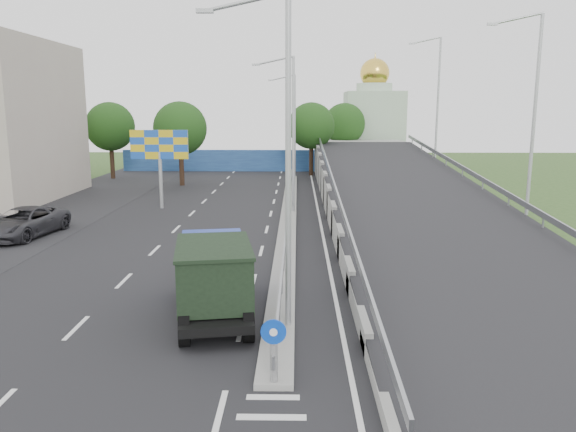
{
  "coord_description": "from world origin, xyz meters",
  "views": [
    {
      "loc": [
        0.58,
        -10.86,
        6.94
      ],
      "look_at": [
        0.16,
        13.86,
        2.2
      ],
      "focal_mm": 35.0,
      "sensor_mm": 36.0,
      "label": 1
    }
  ],
  "objects_px": {
    "lamp_post_near": "(282,147)",
    "church": "(373,122)",
    "dump_truck": "(214,274)",
    "lamp_post_mid": "(290,126)",
    "sign_bollard": "(274,351)",
    "billboard": "(159,149)",
    "lamp_post_far": "(293,120)",
    "parked_car_c": "(24,223)"
  },
  "relations": [
    {
      "from": "lamp_post_far",
      "to": "church",
      "type": "distance_m",
      "value": 17.15
    },
    {
      "from": "lamp_post_mid",
      "to": "lamp_post_far",
      "type": "bearing_deg",
      "value": 90.0
    },
    {
      "from": "parked_car_c",
      "to": "billboard",
      "type": "bearing_deg",
      "value": 67.44
    },
    {
      "from": "lamp_post_near",
      "to": "church",
      "type": "xyz_separation_m",
      "value": [
        9.89,
        54.0,
        -0.5
      ]
    },
    {
      "from": "lamp_post_mid",
      "to": "church",
      "type": "relative_size",
      "value": 0.73
    },
    {
      "from": "sign_bollard",
      "to": "lamp_post_mid",
      "type": "relative_size",
      "value": 0.17
    },
    {
      "from": "sign_bollard",
      "to": "lamp_post_near",
      "type": "relative_size",
      "value": 0.17
    },
    {
      "from": "sign_bollard",
      "to": "dump_truck",
      "type": "xyz_separation_m",
      "value": [
        -2.23,
        5.07,
        0.44
      ]
    },
    {
      "from": "lamp_post_near",
      "to": "lamp_post_mid",
      "type": "relative_size",
      "value": 1.0
    },
    {
      "from": "lamp_post_far",
      "to": "dump_truck",
      "type": "height_order",
      "value": "lamp_post_far"
    },
    {
      "from": "lamp_post_far",
      "to": "parked_car_c",
      "type": "xyz_separation_m",
      "value": [
        -14.56,
        -26.98,
        -5.01
      ]
    },
    {
      "from": "lamp_post_mid",
      "to": "lamp_post_far",
      "type": "relative_size",
      "value": 1.0
    },
    {
      "from": "lamp_post_near",
      "to": "billboard",
      "type": "distance_m",
      "value": 23.87
    },
    {
      "from": "billboard",
      "to": "parked_car_c",
      "type": "bearing_deg",
      "value": -121.25
    },
    {
      "from": "sign_bollard",
      "to": "billboard",
      "type": "relative_size",
      "value": 0.3
    },
    {
      "from": "church",
      "to": "parked_car_c",
      "type": "xyz_separation_m",
      "value": [
        -24.45,
        -40.98,
        -4.51
      ]
    },
    {
      "from": "dump_truck",
      "to": "lamp_post_mid",
      "type": "bearing_deg",
      "value": 73.14
    },
    {
      "from": "lamp_post_near",
      "to": "billboard",
      "type": "relative_size",
      "value": 1.83
    },
    {
      "from": "billboard",
      "to": "lamp_post_mid",
      "type": "bearing_deg",
      "value": -12.38
    },
    {
      "from": "lamp_post_mid",
      "to": "church",
      "type": "bearing_deg",
      "value": 73.78
    },
    {
      "from": "parked_car_c",
      "to": "lamp_post_far",
      "type": "bearing_deg",
      "value": 70.34
    },
    {
      "from": "lamp_post_far",
      "to": "lamp_post_near",
      "type": "bearing_deg",
      "value": -90.0
    },
    {
      "from": "sign_bollard",
      "to": "parked_car_c",
      "type": "relative_size",
      "value": 0.29
    },
    {
      "from": "lamp_post_near",
      "to": "dump_truck",
      "type": "height_order",
      "value": "lamp_post_near"
    },
    {
      "from": "sign_bollard",
      "to": "dump_truck",
      "type": "distance_m",
      "value": 5.56
    },
    {
      "from": "billboard",
      "to": "church",
      "type": "bearing_deg",
      "value": 59.3
    },
    {
      "from": "lamp_post_near",
      "to": "parked_car_c",
      "type": "relative_size",
      "value": 1.75
    },
    {
      "from": "lamp_post_near",
      "to": "church",
      "type": "relative_size",
      "value": 0.73
    },
    {
      "from": "lamp_post_mid",
      "to": "lamp_post_far",
      "type": "xyz_separation_m",
      "value": [
        0.0,
        20.0,
        0.0
      ]
    },
    {
      "from": "sign_bollard",
      "to": "lamp_post_near",
      "type": "distance_m",
      "value": 6.12
    },
    {
      "from": "lamp_post_far",
      "to": "sign_bollard",
      "type": "bearing_deg",
      "value": -90.14
    },
    {
      "from": "lamp_post_mid",
      "to": "church",
      "type": "distance_m",
      "value": 35.41
    },
    {
      "from": "parked_car_c",
      "to": "lamp_post_near",
      "type": "bearing_deg",
      "value": -33.11
    },
    {
      "from": "lamp_post_mid",
      "to": "dump_truck",
      "type": "relative_size",
      "value": 1.59
    },
    {
      "from": "sign_bollard",
      "to": "billboard",
      "type": "xyz_separation_m",
      "value": [
        -9.0,
        25.83,
        3.15
      ]
    },
    {
      "from": "lamp_post_mid",
      "to": "billboard",
      "type": "bearing_deg",
      "value": 167.62
    },
    {
      "from": "lamp_post_far",
      "to": "dump_truck",
      "type": "relative_size",
      "value": 1.59
    },
    {
      "from": "dump_truck",
      "to": "church",
      "type": "bearing_deg",
      "value": 67.2
    },
    {
      "from": "lamp_post_near",
      "to": "lamp_post_far",
      "type": "distance_m",
      "value": 40.0
    },
    {
      "from": "lamp_post_near",
      "to": "dump_truck",
      "type": "relative_size",
      "value": 1.59
    },
    {
      "from": "lamp_post_far",
      "to": "dump_truck",
      "type": "xyz_separation_m",
      "value": [
        -2.34,
        -38.75,
        -4.33
      ]
    },
    {
      "from": "parked_car_c",
      "to": "church",
      "type": "bearing_deg",
      "value": 67.87
    }
  ]
}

